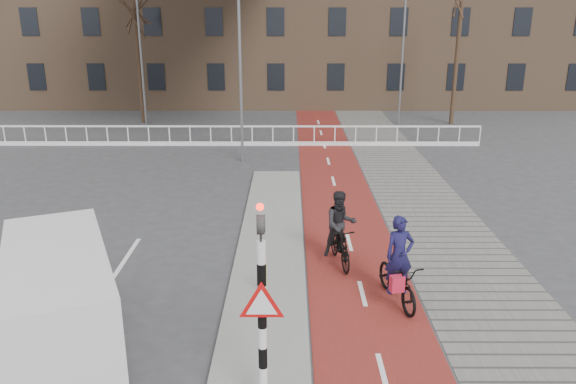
{
  "coord_description": "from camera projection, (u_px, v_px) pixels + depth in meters",
  "views": [
    {
      "loc": [
        -0.18,
        -9.6,
        6.21
      ],
      "look_at": [
        -0.23,
        5.0,
        1.5
      ],
      "focal_mm": 35.0,
      "sensor_mm": 36.0,
      "label": 1
    }
  ],
  "objects": [
    {
      "name": "ground",
      "position": [
        299.0,
        342.0,
        11.04
      ],
      "size": [
        120.0,
        120.0,
        0.0
      ],
      "primitive_type": "plane",
      "color": "#38383A",
      "rests_on": "ground"
    },
    {
      "name": "bike_lane",
      "position": [
        335.0,
        189.0,
        20.55
      ],
      "size": [
        2.5,
        60.0,
        0.01
      ],
      "primitive_type": "cube",
      "color": "maroon",
      "rests_on": "ground"
    },
    {
      "name": "sidewalk",
      "position": [
        412.0,
        189.0,
        20.55
      ],
      "size": [
        3.0,
        60.0,
        0.01
      ],
      "primitive_type": "cube",
      "color": "slate",
      "rests_on": "ground"
    },
    {
      "name": "curb_island",
      "position": [
        270.0,
        255.0,
        14.83
      ],
      "size": [
        1.8,
        16.0,
        0.12
      ],
      "primitive_type": "cube",
      "color": "gray",
      "rests_on": "ground"
    },
    {
      "name": "traffic_signal",
      "position": [
        262.0,
        303.0,
        8.51
      ],
      "size": [
        0.8,
        0.8,
        3.68
      ],
      "color": "black",
      "rests_on": "curb_island"
    },
    {
      "name": "bollard",
      "position": [
        264.0,
        277.0,
        12.56
      ],
      "size": [
        0.12,
        0.12,
        0.83
      ],
      "primitive_type": "cylinder",
      "color": "yellow",
      "rests_on": "curb_island"
    },
    {
      "name": "cyclist_near",
      "position": [
        398.0,
        274.0,
        12.37
      ],
      "size": [
        1.1,
        2.05,
        2.02
      ],
      "rotation": [
        0.0,
        0.0,
        0.23
      ],
      "color": "black",
      "rests_on": "bike_lane"
    },
    {
      "name": "cyclist_far",
      "position": [
        340.0,
        235.0,
        14.19
      ],
      "size": [
        0.94,
        1.88,
        1.96
      ],
      "rotation": [
        0.0,
        0.0,
        0.18
      ],
      "color": "black",
      "rests_on": "bike_lane"
    },
    {
      "name": "van",
      "position": [
        59.0,
        298.0,
        10.63
      ],
      "size": [
        3.49,
        4.9,
        1.96
      ],
      "rotation": [
        0.0,
        0.0,
        0.41
      ],
      "color": "silver",
      "rests_on": "ground"
    },
    {
      "name": "railing",
      "position": [
        190.0,
        139.0,
        27.14
      ],
      "size": [
        28.0,
        0.1,
        0.99
      ],
      "color": "silver",
      "rests_on": "ground"
    },
    {
      "name": "tree_mid",
      "position": [
        139.0,
        58.0,
        31.86
      ],
      "size": [
        0.26,
        0.26,
        7.42
      ],
      "primitive_type": "cylinder",
      "color": "#322116",
      "rests_on": "ground"
    },
    {
      "name": "tree_right",
      "position": [
        457.0,
        52.0,
        31.22
      ],
      "size": [
        0.23,
        0.23,
        8.1
      ],
      "primitive_type": "cylinder",
      "color": "#322116",
      "rests_on": "ground"
    },
    {
      "name": "streetlight_near",
      "position": [
        240.0,
        70.0,
        23.12
      ],
      "size": [
        0.12,
        0.12,
        7.84
      ],
      "primitive_type": "cylinder",
      "color": "slate",
      "rests_on": "ground"
    },
    {
      "name": "streetlight_left",
      "position": [
        141.0,
        55.0,
        31.25
      ],
      "size": [
        0.12,
        0.12,
        7.77
      ],
      "primitive_type": "cylinder",
      "color": "slate",
      "rests_on": "ground"
    },
    {
      "name": "streetlight_right",
      "position": [
        402.0,
        60.0,
        31.55
      ],
      "size": [
        0.12,
        0.12,
        7.22
      ],
      "primitive_type": "cylinder",
      "color": "slate",
      "rests_on": "ground"
    }
  ]
}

